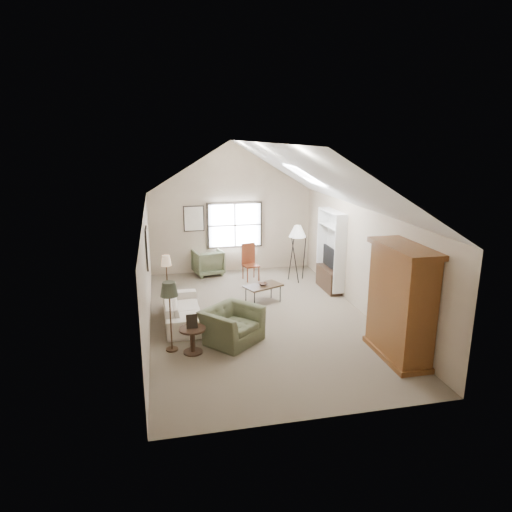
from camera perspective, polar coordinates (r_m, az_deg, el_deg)
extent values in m
cube|color=#756854|center=(10.76, 0.45, -7.76)|extent=(5.00, 8.00, 0.01)
cube|color=tan|center=(14.16, -3.08, 3.09)|extent=(5.00, 0.01, 2.50)
cube|color=tan|center=(6.75, 8.06, -10.72)|extent=(5.00, 0.01, 2.50)
cube|color=tan|center=(10.12, -13.49, -2.16)|extent=(0.01, 8.00, 2.50)
cube|color=tan|center=(11.14, 13.11, -0.56)|extent=(0.01, 8.00, 2.50)
cube|color=black|center=(14.10, -2.67, 3.87)|extent=(1.72, 0.08, 1.42)
cube|color=black|center=(10.28, -13.47, 0.99)|extent=(0.68, 0.04, 0.88)
cube|color=black|center=(13.91, -7.78, 4.65)|extent=(0.62, 0.04, 0.78)
cube|color=brown|center=(9.02, 17.64, -5.58)|extent=(0.60, 1.50, 2.20)
cube|color=white|center=(12.52, 9.35, 0.86)|extent=(0.32, 1.30, 2.10)
cube|color=#382316|center=(12.75, 9.10, -2.85)|extent=(0.34, 1.18, 0.60)
cube|color=black|center=(12.57, 9.22, -0.16)|extent=(0.05, 0.90, 0.55)
imported|color=beige|center=(10.59, -9.16, -6.57)|extent=(0.85, 2.09, 0.61)
imported|color=#535A3F|center=(9.50, -3.04, -8.63)|extent=(1.47, 1.45, 0.72)
imported|color=#5E6748|center=(13.98, -6.02, -0.78)|extent=(0.99, 1.01, 0.77)
cube|color=#362616|center=(11.59, 0.90, -4.79)|extent=(1.07, 0.85, 0.48)
imported|color=#3B2518|center=(11.50, 0.90, -3.54)|extent=(0.30, 0.30, 0.06)
cylinder|color=#341E15|center=(9.15, -7.92, -10.41)|extent=(0.53, 0.53, 0.52)
cube|color=maroon|center=(13.32, -0.65, -0.80)|extent=(0.49, 0.49, 1.08)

